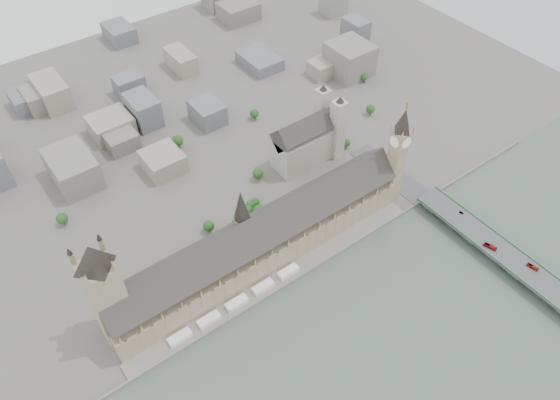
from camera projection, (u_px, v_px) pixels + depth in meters
ground at (273, 275)px, 443.92m from camera, size 900.00×900.00×0.00m
embankment_wall at (284, 286)px, 434.47m from camera, size 600.00×1.50×3.00m
river_terrace at (279, 280)px, 439.02m from camera, size 270.00×15.00×2.00m
terrace_tents at (237, 303)px, 420.61m from camera, size 118.00×7.00×4.00m
palace_of_westminster at (259, 242)px, 438.58m from camera, size 265.00×40.73×55.44m
elizabeth_tower at (398, 149)px, 463.61m from camera, size 17.00×17.00×107.50m
victoria_tower at (104, 289)px, 368.30m from camera, size 30.00×30.00×100.00m
central_tower at (242, 213)px, 412.62m from camera, size 13.00×13.00×48.00m
westminster_bridge at (490, 246)px, 458.35m from camera, size 25.00×325.00×10.25m
bridge_parapets at (538, 277)px, 429.41m from camera, size 25.00×235.00×1.15m
westminster_abbey at (308, 139)px, 524.73m from camera, size 68.00×36.00×64.00m
city_skyline_inland at (135, 110)px, 566.98m from camera, size 720.00×360.00×38.00m
park_trees at (223, 230)px, 467.88m from camera, size 110.00×30.00×15.00m
red_bus_north at (490, 246)px, 449.39m from camera, size 6.18×11.41×3.11m
red_bus_south at (533, 267)px, 435.13m from camera, size 3.96×9.74×2.64m
car_silver at (461, 213)px, 476.98m from camera, size 2.45×4.06×1.26m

